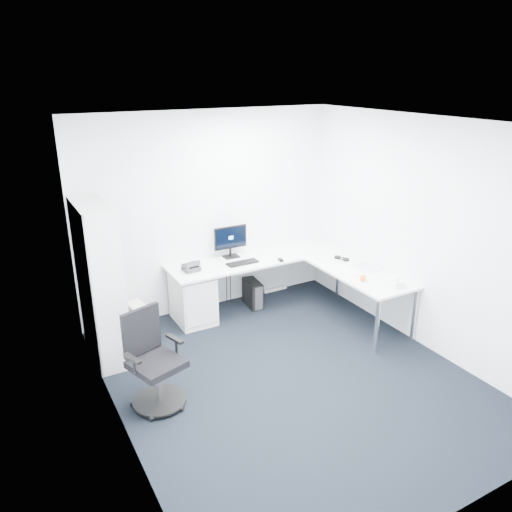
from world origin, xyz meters
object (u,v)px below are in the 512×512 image
l_desk (269,291)px  bookshelf (100,283)px  monitor (231,241)px  laptop (369,258)px  task_chair (156,362)px

l_desk → bookshelf: 2.24m
bookshelf → monitor: 1.93m
l_desk → monitor: bearing=120.1°
bookshelf → laptop: size_ratio=5.05×
monitor → laptop: bearing=-40.6°
l_desk → task_chair: bearing=-149.4°
bookshelf → monitor: bookshelf is taller
task_chair → bookshelf: bearing=82.7°
bookshelf → laptop: 3.34m
bookshelf → laptop: bearing=-12.7°
l_desk → laptop: laptop is taller
task_chair → monitor: size_ratio=2.09×
bookshelf → task_chair: bearing=-79.3°
bookshelf → task_chair: size_ratio=1.85×
l_desk → bookshelf: bearing=178.7°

